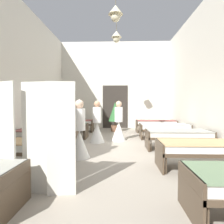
# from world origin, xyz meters

# --- Properties ---
(ground_plane) EXTENTS (6.71, 11.12, 0.10)m
(ground_plane) POSITION_xyz_m (0.00, 0.00, -0.05)
(ground_plane) COLOR #9E9384
(room_shell) EXTENTS (6.51, 10.72, 4.86)m
(room_shell) POSITION_xyz_m (0.00, 1.29, 2.43)
(room_shell) COLOR silver
(room_shell) RESTS_ON ground
(bed_left_row_1) EXTENTS (1.90, 0.84, 0.57)m
(bed_left_row_1) POSITION_xyz_m (-2.00, -1.82, 0.44)
(bed_left_row_1) COLOR #473828
(bed_left_row_1) RESTS_ON ground
(bed_right_row_1) EXTENTS (1.90, 0.84, 0.57)m
(bed_right_row_1) POSITION_xyz_m (2.00, -1.82, 0.44)
(bed_right_row_1) COLOR #473828
(bed_right_row_1) RESTS_ON ground
(bed_left_row_2) EXTENTS (1.90, 0.84, 0.57)m
(bed_left_row_2) POSITION_xyz_m (-2.00, 0.00, 0.44)
(bed_left_row_2) COLOR #473828
(bed_left_row_2) RESTS_ON ground
(bed_right_row_2) EXTENTS (1.90, 0.84, 0.57)m
(bed_right_row_2) POSITION_xyz_m (2.00, 0.00, 0.44)
(bed_right_row_2) COLOR #473828
(bed_right_row_2) RESTS_ON ground
(bed_left_row_3) EXTENTS (1.90, 0.84, 0.57)m
(bed_left_row_3) POSITION_xyz_m (-2.00, 1.82, 0.44)
(bed_left_row_3) COLOR #473828
(bed_left_row_3) RESTS_ON ground
(bed_right_row_3) EXTENTS (1.90, 0.84, 0.57)m
(bed_right_row_3) POSITION_xyz_m (2.00, 1.82, 0.44)
(bed_right_row_3) COLOR #473828
(bed_right_row_3) RESTS_ON ground
(bed_left_row_4) EXTENTS (1.90, 0.84, 0.57)m
(bed_left_row_4) POSITION_xyz_m (-2.00, 3.65, 0.44)
(bed_left_row_4) COLOR #473828
(bed_left_row_4) RESTS_ON ground
(bed_right_row_4) EXTENTS (1.90, 0.84, 0.57)m
(bed_right_row_4) POSITION_xyz_m (2.00, 3.65, 0.44)
(bed_right_row_4) COLOR #473828
(bed_right_row_4) RESTS_ON ground
(nurse_near_aisle) EXTENTS (0.52, 0.52, 1.49)m
(nurse_near_aisle) POSITION_xyz_m (-0.78, -1.07, 0.53)
(nurse_near_aisle) COLOR white
(nurse_near_aisle) RESTS_ON ground
(nurse_mid_aisle) EXTENTS (0.52, 0.52, 1.49)m
(nurse_mid_aisle) POSITION_xyz_m (0.21, 1.33, 0.53)
(nurse_mid_aisle) COLOR white
(nurse_mid_aisle) RESTS_ON ground
(nurse_far_aisle) EXTENTS (0.52, 0.52, 1.49)m
(nurse_far_aisle) POSITION_xyz_m (-0.55, 0.94, 0.53)
(nurse_far_aisle) COLOR white
(nurse_far_aisle) RESTS_ON ground
(patient_seated_primary) EXTENTS (0.44, 0.44, 0.80)m
(patient_seated_primary) POSITION_xyz_m (-1.65, 3.71, 0.87)
(patient_seated_primary) COLOR slate
(patient_seated_primary) RESTS_ON bed_left_row_4
(potted_plant) EXTENTS (0.65, 0.65, 1.45)m
(potted_plant) POSITION_xyz_m (0.03, 3.81, 0.89)
(potted_plant) COLOR brown
(potted_plant) RESTS_ON ground
(privacy_screen) EXTENTS (1.25, 0.21, 1.70)m
(privacy_screen) POSITION_xyz_m (-1.05, -3.11, 0.85)
(privacy_screen) COLOR silver
(privacy_screen) RESTS_ON ground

